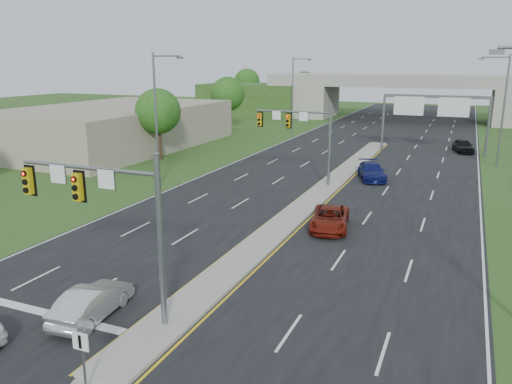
{
  "coord_description": "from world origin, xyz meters",
  "views": [
    {
      "loc": [
        10.27,
        -15.02,
        10.19
      ],
      "look_at": [
        -0.47,
        10.45,
        3.0
      ],
      "focal_mm": 35.0,
      "sensor_mm": 36.0,
      "label": 1
    }
  ],
  "objects": [
    {
      "name": "lightpole_r_far",
      "position": [
        13.3,
        40.0,
        6.1
      ],
      "size": [
        2.85,
        0.25,
        11.0
      ],
      "color": "slate",
      "rests_on": "ground"
    },
    {
      "name": "road",
      "position": [
        0.0,
        35.0,
        0.01
      ],
      "size": [
        24.0,
        160.0,
        0.02
      ],
      "primitive_type": "cube",
      "color": "black",
      "rests_on": "ground"
    },
    {
      "name": "commercial_building",
      "position": [
        -30.0,
        35.0,
        2.5
      ],
      "size": [
        18.0,
        30.0,
        5.0
      ],
      "primitive_type": "cube",
      "color": "gray",
      "rests_on": "ground"
    },
    {
      "name": "signal_mast_near",
      "position": [
        -2.26,
        -0.07,
        4.73
      ],
      "size": [
        6.62,
        0.6,
        7.0
      ],
      "color": "slate",
      "rests_on": "ground"
    },
    {
      "name": "signal_mast_far",
      "position": [
        -2.26,
        24.93,
        4.73
      ],
      "size": [
        6.62,
        0.6,
        7.0
      ],
      "color": "slate",
      "rests_on": "ground"
    },
    {
      "name": "tree_l_mid",
      "position": [
        -24.0,
        55.0,
        5.51
      ],
      "size": [
        5.2,
        5.2,
        8.12
      ],
      "color": "#382316",
      "rests_on": "ground"
    },
    {
      "name": "car_far_a",
      "position": [
        2.92,
        14.35,
        0.7
      ],
      "size": [
        3.06,
        5.18,
        1.35
      ],
      "primitive_type": "imported",
      "rotation": [
        0.0,
        0.0,
        0.18
      ],
      "color": "maroon",
      "rests_on": "road"
    },
    {
      "name": "sign_gantry",
      "position": [
        6.68,
        44.92,
        5.24
      ],
      "size": [
        11.58,
        0.44,
        6.67
      ],
      "color": "slate",
      "rests_on": "ground"
    },
    {
      "name": "overpass",
      "position": [
        0.0,
        80.0,
        3.55
      ],
      "size": [
        80.0,
        14.0,
        8.1
      ],
      "color": "gray",
      "rests_on": "ground"
    },
    {
      "name": "lightpole_l_mid",
      "position": [
        -13.3,
        20.0,
        6.1
      ],
      "size": [
        2.85,
        0.25,
        11.0
      ],
      "color": "slate",
      "rests_on": "ground"
    },
    {
      "name": "car_silver",
      "position": [
        -3.13,
        -0.5,
        0.7
      ],
      "size": [
        1.84,
        4.28,
        1.37
      ],
      "primitive_type": "imported",
      "rotation": [
        0.0,
        0.0,
        3.24
      ],
      "color": "#B0B5B8",
      "rests_on": "road"
    },
    {
      "name": "median",
      "position": [
        0.0,
        23.0,
        0.1
      ],
      "size": [
        2.0,
        54.0,
        0.16
      ],
      "primitive_type": "cube",
      "color": "gray",
      "rests_on": "road"
    },
    {
      "name": "ground",
      "position": [
        0.0,
        0.0,
        0.0
      ],
      "size": [
        240.0,
        240.0,
        0.0
      ],
      "primitive_type": "plane",
      "color": "#2B4F1C",
      "rests_on": "ground"
    },
    {
      "name": "tree_back_b",
      "position": [
        -24.0,
        94.0,
        5.51
      ],
      "size": [
        5.6,
        5.6,
        8.32
      ],
      "color": "#382316",
      "rests_on": "ground"
    },
    {
      "name": "median_nose",
      "position": [
        0.0,
        -4.0,
        0.1
      ],
      "size": [
        2.0,
        2.0,
        0.16
      ],
      "primitive_type": "cone",
      "color": "gray",
      "rests_on": "road"
    },
    {
      "name": "tree_back_a",
      "position": [
        -38.0,
        94.0,
        5.84
      ],
      "size": [
        6.0,
        6.0,
        8.85
      ],
      "color": "#382316",
      "rests_on": "ground"
    },
    {
      "name": "lightpole_l_far",
      "position": [
        -13.3,
        55.0,
        6.1
      ],
      "size": [
        2.85,
        0.25,
        11.0
      ],
      "color": "slate",
      "rests_on": "ground"
    },
    {
      "name": "car_far_b",
      "position": [
        2.85,
        29.29,
        0.75
      ],
      "size": [
        3.61,
        5.45,
        1.47
      ],
      "primitive_type": "imported",
      "rotation": [
        0.0,
        0.0,
        0.34
      ],
      "color": "#0D1250",
      "rests_on": "road"
    },
    {
      "name": "car_far_c",
      "position": [
        10.18,
        47.5,
        0.78
      ],
      "size": [
        2.82,
        4.74,
        1.51
      ],
      "primitive_type": "imported",
      "rotation": [
        0.0,
        0.0,
        0.25
      ],
      "color": "black",
      "rests_on": "road"
    },
    {
      "name": "lane_markings",
      "position": [
        -0.6,
        28.91,
        0.02
      ],
      "size": [
        23.72,
        160.0,
        0.01
      ],
      "color": "gold",
      "rests_on": "road"
    },
    {
      "name": "tree_l_near",
      "position": [
        -20.0,
        30.0,
        5.18
      ],
      "size": [
        4.8,
        4.8,
        7.6
      ],
      "color": "#382316",
      "rests_on": "ground"
    },
    {
      "name": "keep_right_sign",
      "position": [
        0.0,
        -4.53,
        1.52
      ],
      "size": [
        0.6,
        0.13,
        2.2
      ],
      "color": "slate",
      "rests_on": "ground"
    }
  ]
}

